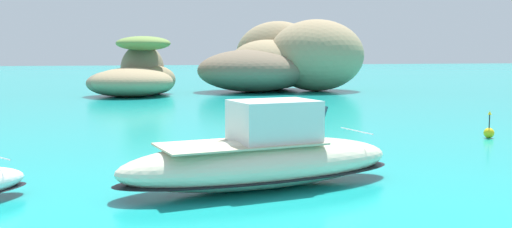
{
  "coord_description": "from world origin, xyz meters",
  "views": [
    {
      "loc": [
        -8.04,
        -9.51,
        4.64
      ],
      "look_at": [
        -1.13,
        17.54,
        1.67
      ],
      "focal_mm": 40.93,
      "sensor_mm": 36.0,
      "label": 1
    }
  ],
  "objects_px": {
    "islet_small": "(135,76)",
    "motorboat_cream": "(262,159)",
    "islet_large": "(283,61)",
    "channel_buoy": "(489,132)"
  },
  "relations": [
    {
      "from": "islet_small",
      "to": "channel_buoy",
      "type": "xyz_separation_m",
      "value": [
        17.09,
        -36.85,
        -1.78
      ]
    },
    {
      "from": "islet_large",
      "to": "motorboat_cream",
      "type": "height_order",
      "value": "islet_large"
    },
    {
      "from": "islet_large",
      "to": "motorboat_cream",
      "type": "bearing_deg",
      "value": -107.8
    },
    {
      "from": "islet_small",
      "to": "motorboat_cream",
      "type": "height_order",
      "value": "islet_small"
    },
    {
      "from": "islet_small",
      "to": "islet_large",
      "type": "bearing_deg",
      "value": 11.24
    },
    {
      "from": "islet_large",
      "to": "motorboat_cream",
      "type": "distance_m",
      "value": 51.02
    },
    {
      "from": "islet_large",
      "to": "islet_small",
      "type": "xyz_separation_m",
      "value": [
        -17.76,
        -3.53,
        -1.5
      ]
    },
    {
      "from": "islet_small",
      "to": "channel_buoy",
      "type": "distance_m",
      "value": 40.65
    },
    {
      "from": "motorboat_cream",
      "to": "islet_small",
      "type": "bearing_deg",
      "value": 92.78
    },
    {
      "from": "islet_small",
      "to": "channel_buoy",
      "type": "relative_size",
      "value": 9.67
    }
  ]
}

